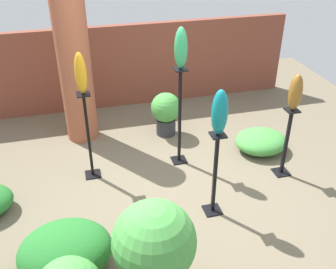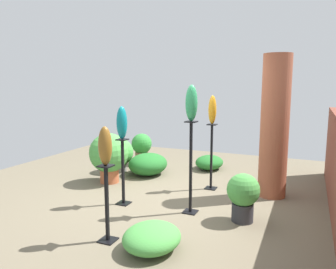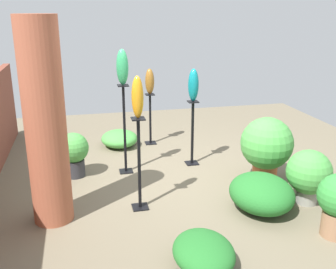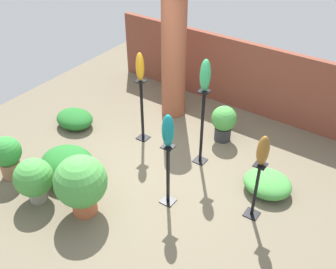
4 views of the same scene
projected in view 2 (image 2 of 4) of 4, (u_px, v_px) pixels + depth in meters
The scene contains 17 objects.
ground_plane at pixel (159, 199), 5.40m from camera, with size 8.00×8.00×0.00m, color #6B604C.
brick_pillar at pixel (275, 127), 5.38m from camera, with size 0.46×0.46×2.36m, color #9E5138.
pedestal_teal at pixel (123, 175), 5.12m from camera, with size 0.20×0.20×1.04m.
pedestal_amber at pixel (211, 160), 5.85m from camera, with size 0.20×0.20×1.18m.
pedestal_jade at pixel (191, 171), 4.75m from camera, with size 0.20×0.20×1.36m.
pedestal_bronze at pixel (107, 207), 3.90m from camera, with size 0.20×0.20×0.94m.
art_vase_teal at pixel (122, 123), 4.99m from camera, with size 0.17×0.16×0.51m, color #0F727A.
art_vase_amber at pixel (212, 110), 5.72m from camera, with size 0.14×0.14×0.50m, color orange.
art_vase_jade at pixel (191, 103), 4.60m from camera, with size 0.16×0.17×0.51m, color #2D9356.
art_vase_bronze at pixel (105, 146), 3.79m from camera, with size 0.16×0.16×0.46m, color brown.
potted_plant_front_left at pixel (109, 154), 6.24m from camera, with size 0.75×0.75×0.95m.
potted_plant_near_pillar at pixel (243, 194), 4.48m from camera, with size 0.45×0.45×0.67m.
potted_plant_back_center at pixel (120, 153), 7.03m from camera, with size 0.58×0.58×0.72m.
potted_plant_walkway_edge at pixel (142, 147), 7.68m from camera, with size 0.48×0.48×0.73m.
foliage_bed_east at pixel (148, 164), 6.83m from camera, with size 0.91×0.78×0.45m, color #236B28.
foliage_bed_west at pixel (152, 237), 3.74m from camera, with size 0.74×0.66×0.29m, color #479942.
foliage_bed_center at pixel (209, 162), 7.27m from camera, with size 0.74×0.60×0.31m, color #236B28.
Camera 2 is at (4.69, 2.20, 1.89)m, focal length 35.00 mm.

